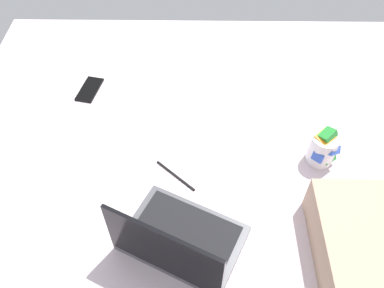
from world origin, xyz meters
TOP-DOWN VIEW (x-y plane):
  - bed_mattress at (0.00, 0.00)cm, footprint 180.00×140.00cm
  - laptop at (7.65, 45.59)cm, footprint 39.70×35.01cm
  - snack_cup at (-38.76, 12.86)cm, footprint 9.64×10.14cm
  - cell_phone at (45.10, -20.84)cm, footprint 9.59×15.11cm
  - charger_cable at (9.57, 20.40)cm, footprint 13.05×11.80cm

SIDE VIEW (x-z plane):
  - bed_mattress at x=0.00cm, z-range 0.00..18.00cm
  - charger_cable at x=9.57cm, z-range 18.00..18.60cm
  - cell_phone at x=45.10cm, z-range 18.00..18.80cm
  - laptop at x=7.65cm, z-range 10.91..33.91cm
  - snack_cup at x=-38.76cm, z-range 17.03..30.91cm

